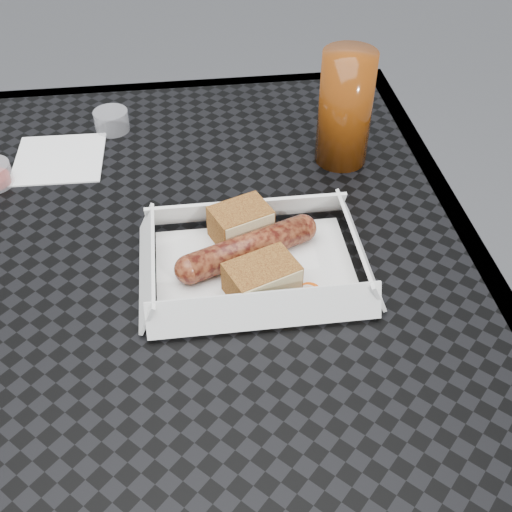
{
  "coord_description": "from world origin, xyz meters",
  "views": [
    {
      "loc": [
        0.06,
        -0.59,
        1.24
      ],
      "look_at": [
        0.13,
        -0.08,
        0.78
      ],
      "focal_mm": 45.0,
      "sensor_mm": 36.0,
      "label": 1
    }
  ],
  "objects": [
    {
      "name": "veg_garnish",
      "position": [
        0.18,
        -0.12,
        0.75
      ],
      "size": [
        0.03,
        0.03,
        0.0
      ],
      "color": "#EF540A",
      "rests_on": "food_tray"
    },
    {
      "name": "drink_glass",
      "position": [
        0.27,
        0.14,
        0.82
      ],
      "size": [
        0.07,
        0.07,
        0.16
      ],
      "primitive_type": "cylinder",
      "color": "#632A08",
      "rests_on": "patio_table"
    },
    {
      "name": "patio_table",
      "position": [
        0.0,
        0.0,
        0.67
      ],
      "size": [
        0.8,
        0.8,
        0.74
      ],
      "color": "black",
      "rests_on": "ground"
    },
    {
      "name": "bratwurst",
      "position": [
        0.12,
        -0.05,
        0.77
      ],
      "size": [
        0.17,
        0.09,
        0.03
      ],
      "rotation": [
        0.0,
        0.0,
        0.38
      ],
      "color": "brown",
      "rests_on": "food_tray"
    },
    {
      "name": "condiment_cup_empty",
      "position": [
        -0.04,
        0.26,
        0.76
      ],
      "size": [
        0.05,
        0.05,
        0.03
      ],
      "primitive_type": "cylinder",
      "color": "silver",
      "rests_on": "patio_table"
    },
    {
      "name": "bread_far",
      "position": [
        0.13,
        -0.1,
        0.77
      ],
      "size": [
        0.09,
        0.07,
        0.04
      ],
      "primitive_type": "cube",
      "rotation": [
        0.0,
        0.0,
        0.38
      ],
      "color": "#915F24",
      "rests_on": "food_tray"
    },
    {
      "name": "food_tray",
      "position": [
        0.13,
        -0.07,
        0.75
      ],
      "size": [
        0.22,
        0.15,
        0.0
      ],
      "primitive_type": "cube",
      "color": "white",
      "rests_on": "patio_table"
    },
    {
      "name": "bread_near",
      "position": [
        0.12,
        -0.01,
        0.77
      ],
      "size": [
        0.08,
        0.07,
        0.04
      ],
      "primitive_type": "cube",
      "rotation": [
        0.0,
        0.0,
        0.38
      ],
      "color": "#915F24",
      "rests_on": "food_tray"
    },
    {
      "name": "napkin",
      "position": [
        -0.11,
        0.19,
        0.75
      ],
      "size": [
        0.12,
        0.12,
        0.0
      ],
      "primitive_type": "cube",
      "rotation": [
        0.0,
        0.0,
        -0.03
      ],
      "color": "white",
      "rests_on": "patio_table"
    }
  ]
}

